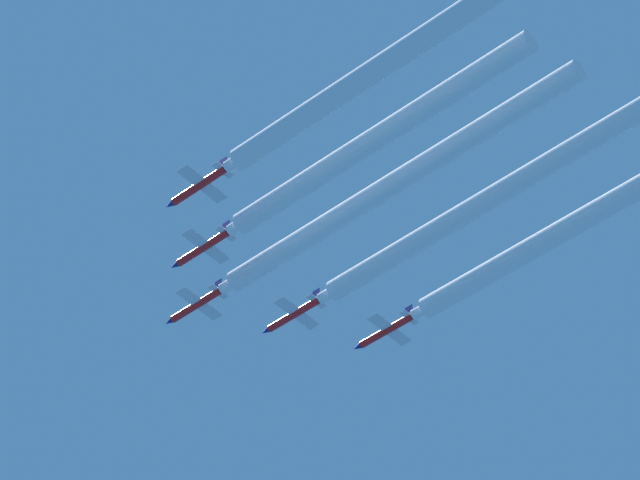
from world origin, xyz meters
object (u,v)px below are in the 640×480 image
(jet_right_wingman, at_px, (293,315))
(jet_outer_right, at_px, (385,331))
(jet_lead, at_px, (195,306))
(jet_outer_left, at_px, (198,186))
(jet_left_wingman, at_px, (202,248))

(jet_right_wingman, xyz_separation_m, jet_outer_right, (9.98, -8.67, -1.49))
(jet_lead, distance_m, jet_outer_left, 26.26)
(jet_left_wingman, relative_size, jet_outer_right, 1.00)
(jet_lead, bearing_deg, jet_right_wingman, -44.95)
(jet_lead, relative_size, jet_outer_right, 1.00)
(jet_left_wingman, distance_m, jet_outer_right, 29.70)
(jet_outer_left, distance_m, jet_outer_right, 38.25)
(jet_outer_left, xyz_separation_m, jet_outer_right, (38.25, 0.06, 0.04))
(jet_right_wingman, relative_size, jet_outer_right, 1.00)
(jet_left_wingman, bearing_deg, jet_outer_right, -17.37)
(jet_left_wingman, xyz_separation_m, jet_outer_left, (-9.93, -8.91, -1.54))
(jet_outer_left, bearing_deg, jet_outer_right, 0.09)
(jet_right_wingman, distance_m, jet_outer_left, 29.62)
(jet_lead, relative_size, jet_right_wingman, 1.00)
(jet_left_wingman, bearing_deg, jet_right_wingman, -0.58)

